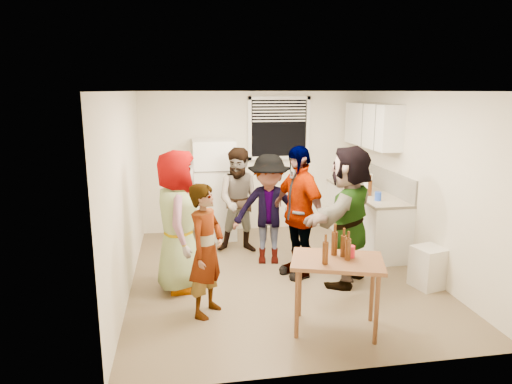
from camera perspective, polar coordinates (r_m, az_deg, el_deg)
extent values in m
cube|color=white|center=(7.87, -5.24, 0.35)|extent=(0.70, 0.70, 1.70)
cube|color=white|center=(7.84, 13.43, -3.15)|extent=(0.60, 2.20, 0.86)
cube|color=beige|center=(7.73, 13.60, 0.06)|extent=(0.64, 2.22, 0.04)
cube|color=beige|center=(7.81, 15.60, 1.56)|extent=(0.03, 2.20, 0.36)
cube|color=white|center=(7.82, 14.32, 8.09)|extent=(0.34, 1.60, 0.70)
cylinder|color=white|center=(7.63, 13.75, 0.04)|extent=(0.13, 0.13, 0.29)
cylinder|color=black|center=(8.49, 11.78, 1.38)|extent=(0.07, 0.07, 0.29)
cylinder|color=#47230C|center=(7.36, 14.00, -0.44)|extent=(0.06, 0.06, 0.25)
cylinder|color=blue|center=(7.06, 14.97, -1.04)|extent=(0.10, 0.10, 0.13)
cube|color=#DBD343|center=(8.37, 13.34, 1.70)|extent=(0.02, 0.19, 0.16)
cube|color=silver|center=(6.41, 20.75, -8.94)|extent=(0.44, 0.44, 0.54)
cylinder|color=#47230C|center=(4.99, 9.71, -7.74)|extent=(0.07, 0.07, 0.25)
cylinder|color=red|center=(4.95, 11.70, -7.96)|extent=(0.09, 0.09, 0.12)
imported|color=#959595|center=(6.14, -9.41, -11.75)|extent=(1.82, 0.91, 0.57)
imported|color=#141933|center=(5.48, -6.03, -14.78)|extent=(1.59, 1.29, 0.36)
imported|color=brown|center=(7.37, -1.79, -7.35)|extent=(1.10, 1.78, 0.63)
imported|color=#3A3A3F|center=(6.91, 1.56, -8.71)|extent=(1.33, 1.79, 0.60)
imported|color=black|center=(6.50, 5.13, -10.20)|extent=(2.07, 1.65, 0.44)
imported|color=#BE794D|center=(6.36, 11.14, -10.94)|extent=(2.51, 2.50, 0.54)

